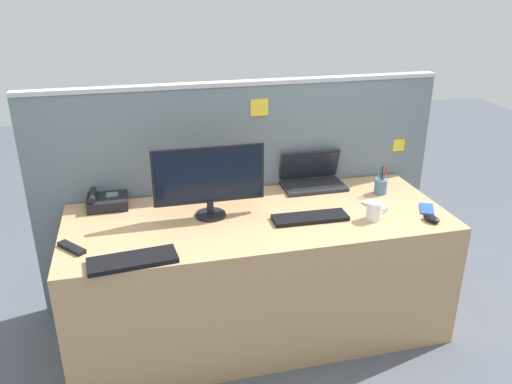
# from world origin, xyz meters

# --- Properties ---
(ground_plane) EXTENTS (10.00, 10.00, 0.00)m
(ground_plane) POSITION_xyz_m (0.00, 0.00, 0.00)
(ground_plane) COLOR #4C515B
(desk) EXTENTS (2.04, 0.81, 0.71)m
(desk) POSITION_xyz_m (0.00, 0.00, 0.36)
(desk) COLOR tan
(desk) RESTS_ON ground_plane
(cubicle_divider) EXTENTS (2.43, 0.07, 1.35)m
(cubicle_divider) POSITION_xyz_m (0.00, 0.44, 0.68)
(cubicle_divider) COLOR slate
(cubicle_divider) RESTS_ON ground_plane
(desktop_monitor) EXTENTS (0.58, 0.16, 0.39)m
(desktop_monitor) POSITION_xyz_m (-0.25, 0.07, 0.93)
(desktop_monitor) COLOR black
(desktop_monitor) RESTS_ON desk
(laptop) EXTENTS (0.37, 0.23, 0.21)m
(laptop) POSITION_xyz_m (0.42, 0.34, 0.76)
(laptop) COLOR #232328
(laptop) RESTS_ON desk
(desk_phone) EXTENTS (0.22, 0.19, 0.09)m
(desk_phone) POSITION_xyz_m (-0.79, 0.32, 0.75)
(desk_phone) COLOR black
(desk_phone) RESTS_ON desk
(keyboard_main) EXTENTS (0.41, 0.19, 0.02)m
(keyboard_main) POSITION_xyz_m (-0.66, -0.33, 0.72)
(keyboard_main) COLOR black
(keyboard_main) RESTS_ON desk
(keyboard_spare) EXTENTS (0.40, 0.13, 0.02)m
(keyboard_spare) POSITION_xyz_m (0.26, -0.10, 0.72)
(keyboard_spare) COLOR black
(keyboard_spare) RESTS_ON desk
(computer_mouse_right_hand) EXTENTS (0.08, 0.11, 0.03)m
(computer_mouse_right_hand) POSITION_xyz_m (0.86, -0.28, 0.73)
(computer_mouse_right_hand) COLOR black
(computer_mouse_right_hand) RESTS_ON desk
(pen_cup) EXTENTS (0.07, 0.07, 0.18)m
(pen_cup) POSITION_xyz_m (0.77, 0.13, 0.76)
(pen_cup) COLOR #4C7093
(pen_cup) RESTS_ON desk
(cell_phone_silver_slab) EXTENTS (0.10, 0.16, 0.01)m
(cell_phone_silver_slab) POSITION_xyz_m (0.66, -0.03, 0.72)
(cell_phone_silver_slab) COLOR #B7BAC1
(cell_phone_silver_slab) RESTS_ON desk
(cell_phone_blue_case) EXTENTS (0.13, 0.16, 0.01)m
(cell_phone_blue_case) POSITION_xyz_m (0.92, -0.14, 0.72)
(cell_phone_blue_case) COLOR blue
(cell_phone_blue_case) RESTS_ON desk
(tv_remote) EXTENTS (0.14, 0.16, 0.02)m
(tv_remote) POSITION_xyz_m (-0.94, -0.14, 0.72)
(tv_remote) COLOR black
(tv_remote) RESTS_ON desk
(coffee_mug) EXTENTS (0.12, 0.08, 0.10)m
(coffee_mug) POSITION_xyz_m (0.58, -0.18, 0.76)
(coffee_mug) COLOR white
(coffee_mug) RESTS_ON desk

